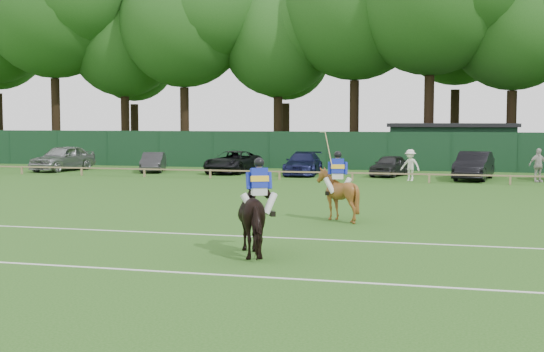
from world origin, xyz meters
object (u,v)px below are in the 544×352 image
(horse_chestnut, at_px, (338,194))
(sedan_grey, at_px, (153,162))
(sedan_silver, at_px, (63,158))
(spectator_left, at_px, (410,165))
(hatch_grey, at_px, (390,165))
(estate_black, at_px, (474,166))
(spectator_mid, at_px, (538,165))
(utility_shed, at_px, (453,146))
(horse_dark, at_px, (259,217))
(suv_black, at_px, (233,162))
(sedan_navy, at_px, (303,164))

(horse_chestnut, distance_m, sedan_grey, 24.20)
(sedan_silver, height_order, sedan_grey, sedan_silver)
(sedan_grey, distance_m, spectator_left, 16.35)
(hatch_grey, height_order, estate_black, estate_black)
(estate_black, height_order, spectator_mid, spectator_mid)
(sedan_grey, xyz_separation_m, hatch_grey, (14.74, 0.25, 0.01))
(horse_chestnut, relative_size, sedan_grey, 0.46)
(utility_shed, bearing_deg, sedan_silver, -160.28)
(horse_dark, distance_m, suv_black, 27.22)
(sedan_navy, bearing_deg, hatch_grey, 0.71)
(suv_black, relative_size, sedan_navy, 1.05)
(horse_chestnut, distance_m, sedan_navy, 19.64)
(sedan_silver, xyz_separation_m, utility_shed, (24.20, 8.68, 0.71))
(horse_chestnut, xyz_separation_m, sedan_navy, (-5.24, 18.93, -0.18))
(sedan_navy, xyz_separation_m, utility_shed, (8.49, 8.25, 0.86))
(spectator_mid, distance_m, utility_shed, 11.00)
(hatch_grey, relative_size, spectator_left, 2.17)
(hatch_grey, xyz_separation_m, utility_shed, (3.43, 7.87, 0.91))
(horse_dark, xyz_separation_m, sedan_silver, (-20.10, 24.89, -0.09))
(estate_black, xyz_separation_m, utility_shed, (-1.26, 9.26, 0.77))
(utility_shed, bearing_deg, spectator_mid, -65.83)
(horse_dark, bearing_deg, spectator_mid, -136.25)
(estate_black, bearing_deg, utility_shed, 106.94)
(horse_dark, distance_m, sedan_navy, 25.70)
(sedan_navy, bearing_deg, horse_chestnut, -78.10)
(horse_dark, bearing_deg, hatch_grey, -117.70)
(suv_black, height_order, estate_black, estate_black)
(sedan_grey, relative_size, estate_black, 0.80)
(hatch_grey, bearing_deg, utility_shed, 80.68)
(horse_dark, distance_m, horse_chestnut, 6.44)
(suv_black, relative_size, hatch_grey, 1.33)
(horse_chestnut, relative_size, spectator_left, 1.01)
(spectator_mid, bearing_deg, sedan_silver, 150.73)
(sedan_grey, relative_size, hatch_grey, 1.01)
(estate_black, bearing_deg, horse_chestnut, -94.93)
(sedan_silver, distance_m, utility_shed, 25.72)
(hatch_grey, bearing_deg, horse_chestnut, -75.27)
(estate_black, distance_m, spectator_left, 3.68)
(sedan_grey, xyz_separation_m, suv_black, (5.18, 0.28, 0.07))
(sedan_navy, relative_size, spectator_mid, 2.61)
(horse_chestnut, bearing_deg, estate_black, -113.77)
(sedan_grey, bearing_deg, spectator_mid, -22.22)
(utility_shed, bearing_deg, sedan_navy, -135.82)
(horse_chestnut, height_order, sedan_grey, horse_chestnut)
(horse_chestnut, bearing_deg, spectator_mid, -123.93)
(spectator_left, height_order, utility_shed, utility_shed)
(sedan_silver, height_order, sedan_navy, sedan_silver)
(sedan_grey, relative_size, suv_black, 0.76)
(suv_black, bearing_deg, horse_chestnut, -56.50)
(sedan_silver, distance_m, spectator_left, 22.25)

